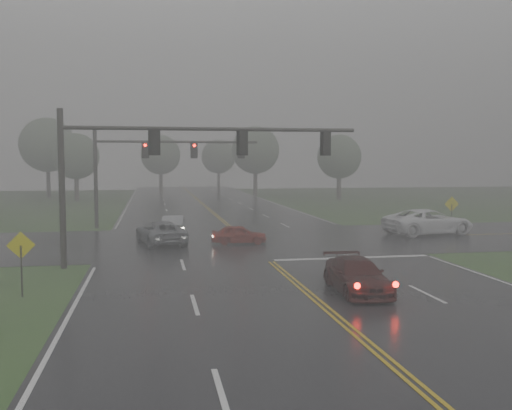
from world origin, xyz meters
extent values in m
plane|color=#2C4C20|center=(0.00, 0.00, 0.00)|extent=(180.00, 180.00, 0.00)
cube|color=black|center=(0.00, 20.00, 0.00)|extent=(18.00, 160.00, 0.02)
cube|color=black|center=(0.00, 22.00, 0.00)|extent=(120.00, 14.00, 0.02)
cube|color=silver|center=(4.50, 14.40, 0.00)|extent=(8.50, 0.50, 0.01)
imported|color=#330A09|center=(1.94, 6.80, 0.00)|extent=(2.01, 4.62, 1.32)
imported|color=maroon|center=(-0.65, 20.65, 0.00)|extent=(3.58, 1.71, 1.18)
imported|color=#9A9CA1|center=(-4.50, 25.87, 0.00)|extent=(1.86, 4.27, 1.36)
imported|color=slate|center=(-5.47, 21.52, 0.00)|extent=(3.44, 5.51, 1.42)
imported|color=white|center=(13.16, 22.78, 0.00)|extent=(6.77, 3.92, 1.77)
cylinder|color=black|center=(-10.20, 14.20, 3.84)|extent=(0.30, 0.30, 7.67)
cylinder|color=black|center=(-10.20, 14.20, 6.82)|extent=(0.19, 0.19, 0.85)
cylinder|color=black|center=(-2.90, 14.20, 6.76)|extent=(14.61, 0.19, 0.19)
cube|color=black|center=(-5.82, 14.20, 6.13)|extent=(0.36, 0.30, 1.12)
cube|color=black|center=(-5.82, 14.37, 6.13)|extent=(0.59, 0.03, 1.33)
cube|color=black|center=(-1.43, 14.20, 6.13)|extent=(0.36, 0.30, 1.12)
cube|color=black|center=(-1.43, 14.37, 6.13)|extent=(0.59, 0.03, 1.33)
cube|color=black|center=(2.95, 14.20, 6.13)|extent=(0.36, 0.30, 1.12)
cube|color=black|center=(2.95, 14.37, 6.13)|extent=(0.59, 0.03, 1.33)
cylinder|color=black|center=(-10.20, 30.89, 3.78)|extent=(0.29, 0.29, 7.56)
cylinder|color=black|center=(-10.20, 30.89, 6.72)|extent=(0.19, 0.19, 0.84)
cylinder|color=black|center=(-3.91, 30.89, 6.67)|extent=(12.57, 0.19, 0.19)
cube|color=black|center=(-6.43, 30.89, 6.04)|extent=(0.36, 0.29, 1.10)
cube|color=black|center=(-6.43, 31.06, 6.04)|extent=(0.58, 0.03, 1.31)
cylinder|color=#FF0C05|center=(-6.43, 30.72, 6.38)|extent=(0.23, 0.06, 0.23)
cube|color=black|center=(-2.66, 30.89, 6.04)|extent=(0.36, 0.29, 1.10)
cube|color=black|center=(-2.66, 31.06, 6.04)|extent=(0.58, 0.03, 1.31)
cylinder|color=#FF0C05|center=(-2.66, 30.72, 6.38)|extent=(0.23, 0.06, 0.23)
cube|color=black|center=(1.11, 30.89, 6.04)|extent=(0.36, 0.29, 1.10)
cube|color=black|center=(1.11, 31.06, 6.04)|extent=(0.58, 0.03, 1.31)
cylinder|color=#FF0C05|center=(1.11, 30.72, 6.38)|extent=(0.23, 0.06, 0.23)
cylinder|color=black|center=(-10.88, 8.39, 1.00)|extent=(0.07, 0.07, 1.99)
cube|color=#C8BD0B|center=(-10.88, 8.42, 1.99)|extent=(1.04, 0.14, 1.05)
cylinder|color=black|center=(15.28, 23.42, 1.04)|extent=(0.07, 0.07, 2.08)
cube|color=#C8BD0B|center=(15.28, 23.45, 2.08)|extent=(1.09, 0.06, 1.09)
cylinder|color=#372D23|center=(-15.58, 62.48, 1.67)|extent=(0.58, 0.58, 3.34)
sphere|color=#384F35|center=(-15.58, 62.48, 5.76)|extent=(5.94, 5.94, 5.94)
cylinder|color=#372D23|center=(8.95, 67.88, 1.96)|extent=(0.59, 0.59, 3.92)
sphere|color=#384F35|center=(8.95, 67.88, 6.75)|extent=(6.97, 6.97, 6.97)
cylinder|color=#372D23|center=(-4.53, 79.00, 1.78)|extent=(0.61, 0.61, 3.56)
sphere|color=#384F35|center=(-4.53, 79.00, 6.14)|extent=(6.33, 6.33, 6.33)
cylinder|color=#372D23|center=(18.77, 59.03, 1.66)|extent=(0.61, 0.61, 3.32)
sphere|color=#384F35|center=(18.77, 59.03, 5.73)|extent=(5.91, 5.91, 5.91)
cylinder|color=#372D23|center=(-20.41, 70.41, 2.15)|extent=(0.57, 0.57, 4.31)
sphere|color=#384F35|center=(-20.41, 70.41, 7.42)|extent=(7.66, 7.66, 7.66)
cylinder|color=#372D23|center=(5.85, 87.87, 1.72)|extent=(0.53, 0.53, 3.45)
sphere|color=#384F35|center=(5.85, 87.87, 5.94)|extent=(6.13, 6.13, 6.13)
camera|label=1|loc=(-5.95, -14.24, 5.19)|focal=40.00mm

